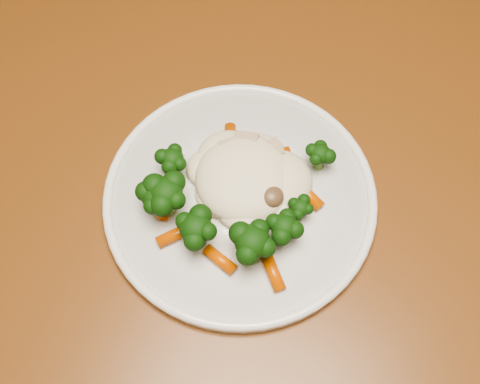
# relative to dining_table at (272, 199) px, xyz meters

# --- Properties ---
(dining_table) EXTENTS (1.40, 1.17, 0.75)m
(dining_table) POSITION_rel_dining_table_xyz_m (0.00, 0.00, 0.00)
(dining_table) COLOR brown
(dining_table) RESTS_ON ground
(plate) EXTENTS (0.28, 0.28, 0.01)m
(plate) POSITION_rel_dining_table_xyz_m (-0.02, -0.06, 0.10)
(plate) COLOR white
(plate) RESTS_ON dining_table
(meal) EXTENTS (0.18, 0.17, 0.05)m
(meal) POSITION_rel_dining_table_xyz_m (-0.02, -0.07, 0.13)
(meal) COLOR #F6E9C4
(meal) RESTS_ON plate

